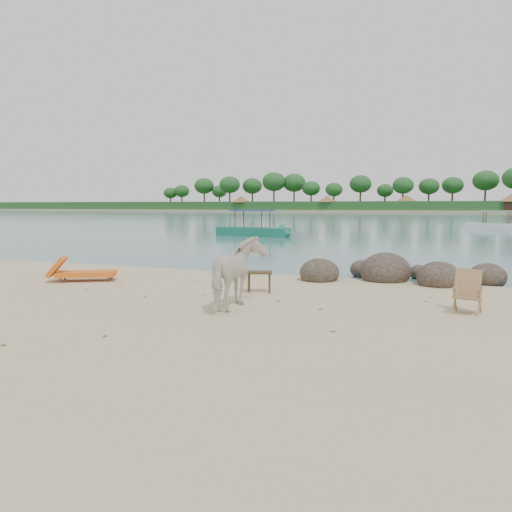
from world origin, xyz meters
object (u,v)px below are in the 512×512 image
Objects in this scene: cow at (238,275)px; side_table at (259,283)px; deck_chair at (468,294)px; boat_near at (252,214)px; lounge_chair at (87,271)px; boulders at (402,275)px.

side_table is at bearing -86.23° from cow.
boat_near is at bearing 132.71° from deck_chair.
side_table is 0.32× the size of lounge_chair.
side_table is at bearing -134.58° from boulders.
boat_near is (-9.17, 23.11, 0.75)m from cow.
cow is 2.05× the size of deck_chair.
boulders is at bearing 123.84° from deck_chair.
cow is 0.28× the size of boat_near.
cow reaches higher than lounge_chair.
deck_chair is 0.14× the size of boat_near.
boat_near reaches higher than deck_chair.
deck_chair is (4.57, -0.71, 0.17)m from side_table.
side_table is at bearing -29.15° from lounge_chair.
cow is at bearing -59.62° from boat_near.
side_table is 0.74× the size of deck_chair.
side_table is 4.63m from deck_chair.
lounge_chair is at bearing -158.40° from boulders.
boat_near reaches higher than side_table.
lounge_chair reaches higher than side_table.
deck_chair reaches higher than boulders.
side_table is (-0.29, 1.91, -0.47)m from cow.
boulders is at bearing 25.82° from side_table.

